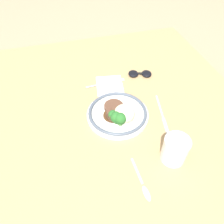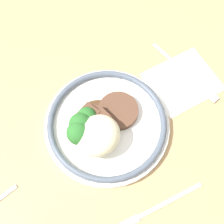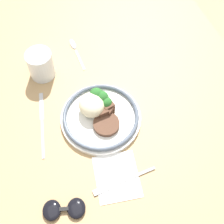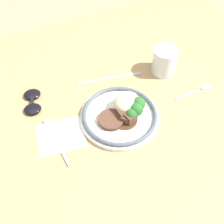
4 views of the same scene
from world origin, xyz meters
The scene contains 6 objects.
ground_plane centered at (0.00, 0.00, 0.00)m, with size 8.00×8.00×0.00m, color #998466.
dining_table centered at (0.00, 0.00, 0.02)m, with size 1.26×1.05×0.04m.
napkin centered at (-0.19, 0.00, 0.04)m, with size 0.15×0.13×0.00m.
plate centered at (0.00, -0.02, 0.06)m, with size 0.24×0.24×0.07m.
fork centered at (-0.21, 0.00, 0.04)m, with size 0.02×0.18×0.00m.
knife centered at (0.05, 0.15, 0.04)m, with size 0.22×0.05×0.00m.
Camera 2 is at (0.12, 0.16, 0.60)m, focal length 50.00 mm.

